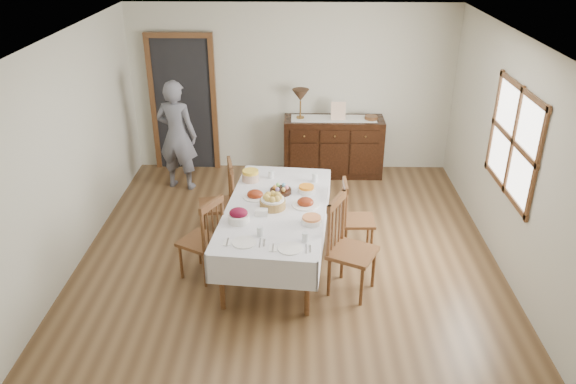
{
  "coord_description": "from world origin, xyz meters",
  "views": [
    {
      "loc": [
        0.12,
        -5.52,
        3.73
      ],
      "look_at": [
        0.0,
        0.1,
        0.95
      ],
      "focal_mm": 35.0,
      "sensor_mm": 36.0,
      "label": 1
    }
  ],
  "objects_px": {
    "chair_right_far": "(354,217)",
    "person": "(177,132)",
    "sideboard": "(333,147)",
    "dining_table": "(276,213)",
    "table_lamp": "(300,96)",
    "chair_left_near": "(204,238)",
    "chair_left_far": "(221,200)",
    "chair_right_near": "(348,246)"
  },
  "relations": [
    {
      "from": "chair_left_near",
      "to": "person",
      "type": "height_order",
      "value": "person"
    },
    {
      "from": "dining_table",
      "to": "chair_right_near",
      "type": "relative_size",
      "value": 2.09
    },
    {
      "from": "chair_right_far",
      "to": "person",
      "type": "distance_m",
      "value": 3.06
    },
    {
      "from": "chair_right_far",
      "to": "person",
      "type": "height_order",
      "value": "person"
    },
    {
      "from": "chair_right_far",
      "to": "person",
      "type": "bearing_deg",
      "value": 53.19
    },
    {
      "from": "table_lamp",
      "to": "chair_left_near",
      "type": "bearing_deg",
      "value": -110.15
    },
    {
      "from": "person",
      "to": "table_lamp",
      "type": "height_order",
      "value": "person"
    },
    {
      "from": "chair_right_near",
      "to": "chair_left_far",
      "type": "bearing_deg",
      "value": 79.63
    },
    {
      "from": "chair_left_near",
      "to": "chair_left_far",
      "type": "xyz_separation_m",
      "value": [
        0.07,
        0.88,
        0.02
      ]
    },
    {
      "from": "dining_table",
      "to": "chair_left_near",
      "type": "relative_size",
      "value": 2.31
    },
    {
      "from": "dining_table",
      "to": "sideboard",
      "type": "xyz_separation_m",
      "value": [
        0.79,
        2.6,
        -0.21
      ]
    },
    {
      "from": "chair_right_far",
      "to": "person",
      "type": "relative_size",
      "value": 0.52
    },
    {
      "from": "chair_left_far",
      "to": "sideboard",
      "type": "xyz_separation_m",
      "value": [
        1.51,
        2.01,
        -0.06
      ]
    },
    {
      "from": "dining_table",
      "to": "chair_left_far",
      "type": "distance_m",
      "value": 0.94
    },
    {
      "from": "dining_table",
      "to": "sideboard",
      "type": "height_order",
      "value": "sideboard"
    },
    {
      "from": "chair_left_far",
      "to": "table_lamp",
      "type": "bearing_deg",
      "value": 141.72
    },
    {
      "from": "chair_left_near",
      "to": "chair_right_far",
      "type": "relative_size",
      "value": 1.07
    },
    {
      "from": "chair_left_far",
      "to": "sideboard",
      "type": "height_order",
      "value": "chair_left_far"
    },
    {
      "from": "chair_right_near",
      "to": "table_lamp",
      "type": "bearing_deg",
      "value": 35.37
    },
    {
      "from": "dining_table",
      "to": "person",
      "type": "height_order",
      "value": "person"
    },
    {
      "from": "dining_table",
      "to": "chair_left_near",
      "type": "distance_m",
      "value": 0.87
    },
    {
      "from": "person",
      "to": "table_lamp",
      "type": "bearing_deg",
      "value": -150.29
    },
    {
      "from": "sideboard",
      "to": "chair_right_far",
      "type": "bearing_deg",
      "value": -86.57
    },
    {
      "from": "chair_left_near",
      "to": "chair_right_far",
      "type": "distance_m",
      "value": 1.82
    },
    {
      "from": "chair_left_far",
      "to": "sideboard",
      "type": "bearing_deg",
      "value": 130.96
    },
    {
      "from": "chair_left_near",
      "to": "person",
      "type": "bearing_deg",
      "value": -133.91
    },
    {
      "from": "sideboard",
      "to": "table_lamp",
      "type": "xyz_separation_m",
      "value": [
        -0.52,
        0.0,
        0.81
      ]
    },
    {
      "from": "chair_left_near",
      "to": "chair_right_near",
      "type": "height_order",
      "value": "chair_right_near"
    },
    {
      "from": "table_lamp",
      "to": "dining_table",
      "type": "bearing_deg",
      "value": -95.85
    },
    {
      "from": "chair_left_near",
      "to": "chair_left_far",
      "type": "relative_size",
      "value": 0.97
    },
    {
      "from": "sideboard",
      "to": "dining_table",
      "type": "bearing_deg",
      "value": -106.9
    },
    {
      "from": "dining_table",
      "to": "person",
      "type": "distance_m",
      "value": 2.59
    },
    {
      "from": "table_lamp",
      "to": "sideboard",
      "type": "bearing_deg",
      "value": -0.22
    },
    {
      "from": "chair_right_near",
      "to": "dining_table",
      "type": "bearing_deg",
      "value": 82.24
    },
    {
      "from": "chair_left_near",
      "to": "chair_right_near",
      "type": "bearing_deg",
      "value": 110.39
    },
    {
      "from": "chair_right_far",
      "to": "sideboard",
      "type": "relative_size",
      "value": 0.6
    },
    {
      "from": "table_lamp",
      "to": "chair_right_far",
      "type": "bearing_deg",
      "value": -73.98
    },
    {
      "from": "chair_left_near",
      "to": "table_lamp",
      "type": "bearing_deg",
      "value": -171.61
    },
    {
      "from": "chair_left_far",
      "to": "person",
      "type": "bearing_deg",
      "value": -163.11
    },
    {
      "from": "chair_left_far",
      "to": "person",
      "type": "xyz_separation_m",
      "value": [
        -0.82,
        1.48,
        0.36
      ]
    },
    {
      "from": "dining_table",
      "to": "table_lamp",
      "type": "height_order",
      "value": "table_lamp"
    },
    {
      "from": "chair_left_near",
      "to": "chair_left_far",
      "type": "distance_m",
      "value": 0.89
    }
  ]
}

